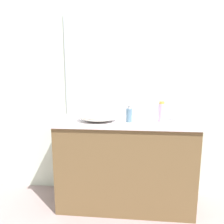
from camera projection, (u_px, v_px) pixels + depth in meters
name	position (u px, v px, depth m)	size (l,w,h in m)	color
bathroom_wall_rear	(130.00, 76.00, 2.19)	(6.00, 0.06, 2.60)	silver
vanity_counter	(125.00, 163.00, 2.06)	(1.33, 0.50, 0.88)	brown
wall_mirror_panel	(127.00, 65.00, 2.13)	(1.30, 0.01, 1.04)	#B2BCC6
sink_basin	(98.00, 115.00, 1.93)	(0.38, 0.33, 0.11)	silver
faucet	(101.00, 108.00, 2.11)	(0.03, 0.14, 0.16)	silver
soap_dispenser	(129.00, 114.00, 1.88)	(0.05, 0.05, 0.17)	slate
lotion_bottle	(162.00, 112.00, 1.89)	(0.06, 0.06, 0.19)	#CDABD2
tissue_box	(180.00, 113.00, 1.95)	(0.14, 0.14, 0.16)	silver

